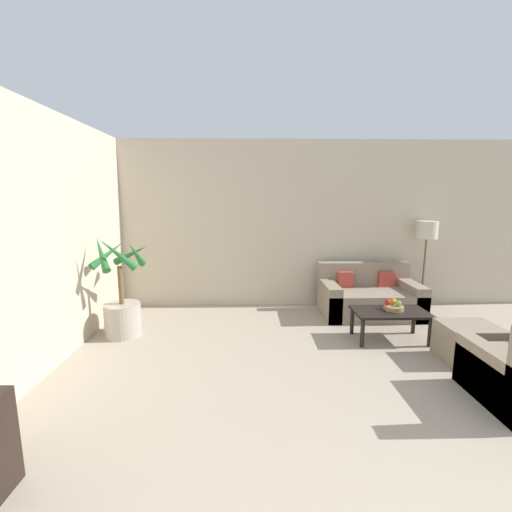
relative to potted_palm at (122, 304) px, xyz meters
The scene contains 10 objects.
wall_back 3.51m from the potted_palm, 22.55° to the left, with size 8.68×0.06×2.70m.
potted_palm is the anchor object (origin of this frame).
sofa_loveseat 3.58m from the potted_palm, 11.93° to the left, with size 1.45×0.84×0.77m.
floor_lamp 4.66m from the potted_palm, 12.94° to the left, with size 0.32×0.32×1.42m.
coffee_table 3.43m from the potted_palm, ahead, with size 0.91×0.50×0.38m.
fruit_bowl 3.49m from the potted_palm, ahead, with size 0.24×0.24×0.05m.
apple_red 3.42m from the potted_palm, ahead, with size 0.07×0.07×0.07m.
apple_green 3.54m from the potted_palm, ahead, with size 0.07×0.07×0.07m.
orange_fruit 3.51m from the potted_palm, ahead, with size 0.08×0.08×0.08m.
ottoman 4.16m from the potted_palm, 11.10° to the right, with size 0.58×0.47×0.41m.
Camera 1 is at (-1.48, 0.76, 1.78)m, focal length 24.00 mm.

